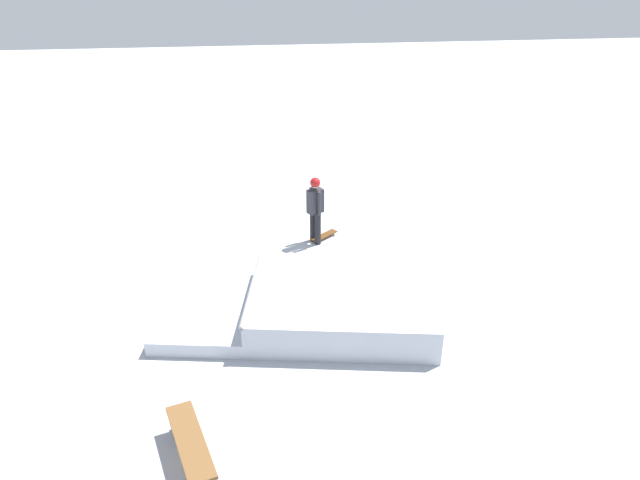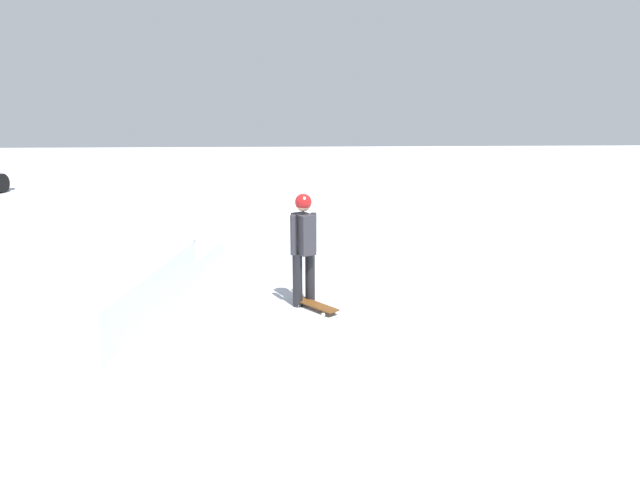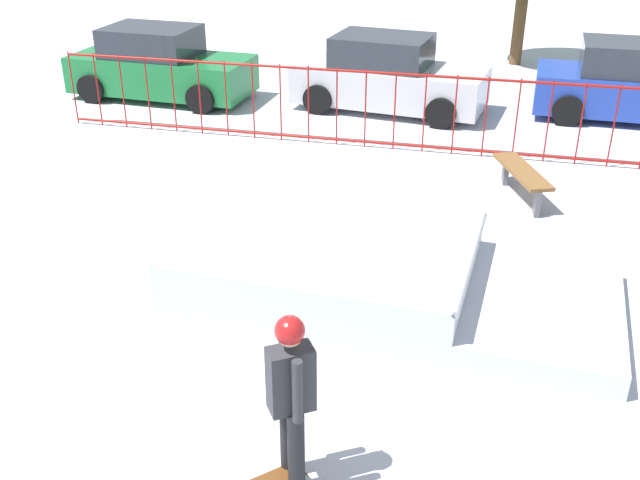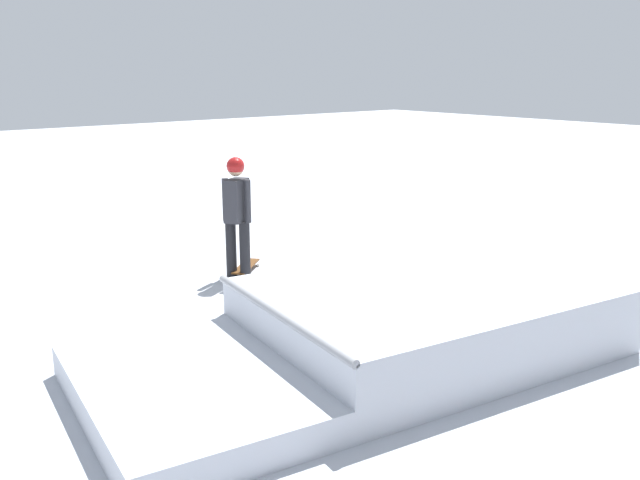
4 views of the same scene
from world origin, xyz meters
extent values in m
plane|color=#B2B7C1|center=(0.00, 0.00, 0.00)|extent=(60.00, 60.00, 0.00)
cube|color=silver|center=(0.33, 0.23, 0.35)|extent=(3.96, 3.12, 0.70)
cube|color=silver|center=(3.00, -0.19, 0.15)|extent=(2.18, 2.84, 0.30)
cylinder|color=gray|center=(2.11, -0.05, 0.70)|extent=(0.48, 2.58, 0.08)
cylinder|color=black|center=(0.47, -3.08, 0.41)|extent=(0.15, 0.15, 0.82)
cylinder|color=black|center=(0.58, -3.28, 0.41)|extent=(0.15, 0.15, 0.82)
cube|color=#2D2D33|center=(0.52, -3.18, 1.12)|extent=(0.44, 0.38, 0.60)
cylinder|color=#2D2D33|center=(0.44, -3.03, 1.12)|extent=(0.09, 0.09, 0.60)
cylinder|color=#2D2D33|center=(0.61, -3.33, 1.12)|extent=(0.09, 0.09, 0.60)
sphere|color=tan|center=(0.52, -3.18, 1.57)|extent=(0.22, 0.22, 0.22)
sphere|color=#A51919|center=(0.52, -3.18, 1.60)|extent=(0.25, 0.25, 0.25)
cube|color=#593314|center=(0.28, -3.36, 0.08)|extent=(0.74, 0.67, 0.02)
cylinder|color=silver|center=(0.43, -3.09, 0.03)|extent=(0.06, 0.06, 0.06)
cylinder|color=silver|center=(0.57, -3.26, 0.03)|extent=(0.06, 0.06, 0.06)
cylinder|color=silver|center=(0.00, -3.45, 0.03)|extent=(0.06, 0.06, 0.06)
cylinder|color=silver|center=(0.14, -3.62, 0.03)|extent=(0.06, 0.06, 0.06)
camera|label=1|loc=(1.84, 10.09, 7.15)|focal=34.00mm
camera|label=2|loc=(-8.11, -3.02, 3.11)|focal=33.37mm
camera|label=3|loc=(1.52, -8.02, 4.94)|focal=41.82mm
camera|label=4|loc=(5.64, 4.83, 2.92)|focal=38.69mm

